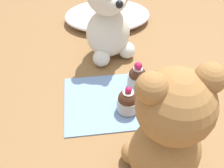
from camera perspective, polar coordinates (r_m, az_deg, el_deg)
name	(u,v)px	position (r m, az deg, el deg)	size (l,w,h in m)	color
ground_plane	(112,102)	(0.61, 0.00, -3.84)	(4.00, 4.00, 0.00)	olive
knitted_placemat	(112,101)	(0.61, 0.00, -3.64)	(0.22, 0.18, 0.01)	#7A9ED1
tulle_cloth	(107,15)	(0.89, -1.01, 14.77)	(0.28, 0.21, 0.04)	silver
teddy_bear_cream	(109,19)	(0.68, -0.77, 13.92)	(0.15, 0.14, 0.24)	silver
teddy_bear_tan	(168,132)	(0.42, 12.06, -10.10)	(0.13, 0.13, 0.25)	#A3703D
cupcake_near_cream_bear	(137,77)	(0.62, 5.51, 1.51)	(0.04, 0.04, 0.07)	#B2ADA3
cupcake_near_tan_bear	(128,101)	(0.57, 3.46, -3.71)	(0.05, 0.05, 0.07)	#B2ADA3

